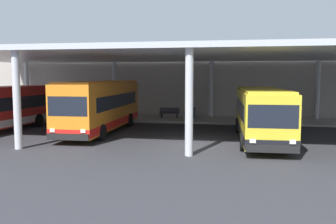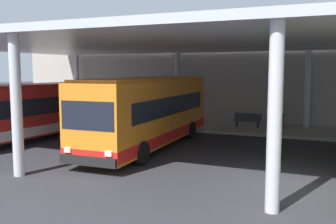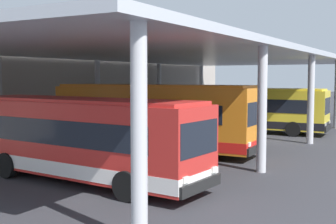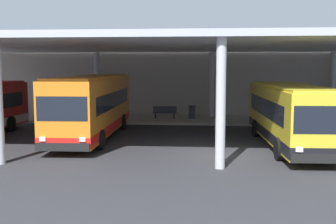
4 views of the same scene
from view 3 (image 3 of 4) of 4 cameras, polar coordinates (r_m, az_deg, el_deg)
The scene contains 9 objects.
ground_plane at distance 28.74m, azimuth 12.70°, elevation -3.57°, with size 200.00×200.00×0.00m, color #333338.
platform_kerb at distance 34.03m, azimuth -6.58°, elevation -2.10°, with size 42.00×4.50×0.18m, color #A39E93.
station_building_facade at distance 35.83m, azimuth -10.84°, elevation 3.70°, with size 48.00×1.60×7.06m, color #ADA399.
canopy_shelter at distance 30.55m, azimuth 2.89°, elevation 6.95°, with size 40.00×17.00×5.55m.
bus_nearest_bay at distance 17.32m, azimuth -11.07°, elevation -3.29°, with size 3.28×10.68×3.17m.
bus_second_bay at distance 23.81m, azimuth -1.98°, elevation -0.66°, with size 2.94×11.39×3.57m.
bus_middle_bay at distance 32.87m, azimuth 10.62°, elevation 0.37°, with size 2.99×10.61×3.17m.
bench_waiting at distance 31.22m, azimuth -10.57°, elevation -1.68°, with size 1.80×0.45×0.92m.
trash_bin at distance 32.81m, azimuth -8.20°, elevation -1.33°, with size 0.52×0.52×0.98m.
Camera 3 is at (-27.24, -8.27, 3.98)m, focal length 47.88 mm.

